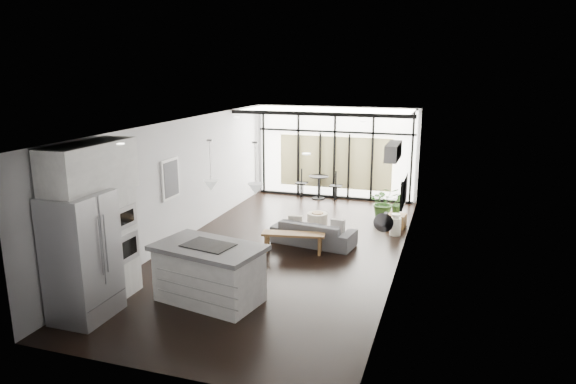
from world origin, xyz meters
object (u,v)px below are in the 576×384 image
Objects in this scene: island at (209,273)px; console_bench at (293,243)px; pouf at (317,221)px; tv at (404,191)px; sofa at (314,229)px; fridge at (82,257)px; milk_can at (395,224)px.

island is 2.81m from console_bench.
console_bench is 1.78m from pouf.
sofa is at bearing -167.41° from tv.
tv is (2.21, 1.09, 1.08)m from console_bench.
fridge is 1.87× the size of tv.
sofa is 0.73m from console_bench.
island is 0.90× the size of fridge.
fridge is 5.24m from sofa.
tv is (2.14, -0.69, 1.10)m from pouf.
fridge is at bearing -132.35° from tv.
island is at bearing -113.44° from console_bench.
pouf is at bearing -176.71° from milk_can.
island is 3.47× the size of milk_can.
fridge is 1.09× the size of sofa.
tv is at bearing 64.07° from island.
fridge reaches higher than tv.
tv is at bearing -74.05° from milk_can.
milk_can is at bearing 3.29° from pouf.
island is 1.68× the size of tv.
island is at bearing -127.04° from tv.
fridge is at bearing -126.70° from milk_can.
sofa is at bearing 85.55° from island.
sofa is (2.58, 4.52, -0.66)m from fridge.
console_bench is 2.74m from milk_can.
sofa is at bearing -79.67° from pouf.
milk_can is (1.99, 1.89, 0.05)m from console_bench.
fridge is 6.17m from pouf.
fridge is at bearing -134.01° from island.
sofa is at bearing 60.29° from fridge.
fridge is 6.70m from tv.
fridge reaches higher than console_bench.
tv is at bearing 47.65° from fridge.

